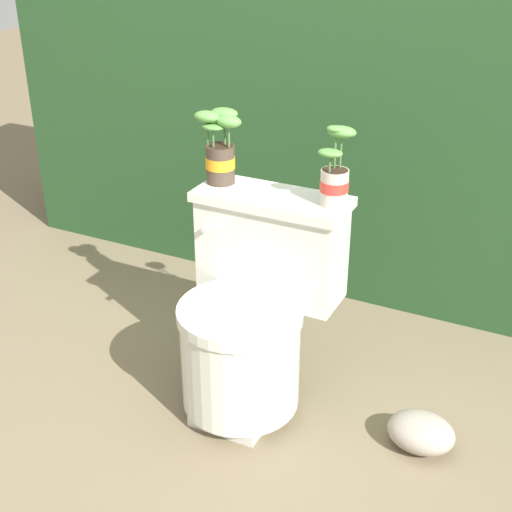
{
  "coord_description": "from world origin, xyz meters",
  "views": [
    {
      "loc": [
        0.8,
        -1.66,
        1.51
      ],
      "look_at": [
        -0.07,
        0.08,
        0.52
      ],
      "focal_mm": 50.0,
      "sensor_mm": 36.0,
      "label": 1
    }
  ],
  "objects": [
    {
      "name": "hedge_backdrop",
      "position": [
        0.0,
        1.12,
        0.66
      ],
      "size": [
        3.21,
        0.61,
        1.31
      ],
      "color": "#234723",
      "rests_on": "ground"
    },
    {
      "name": "potted_plant_midleft",
      "position": [
        0.13,
        0.21,
        0.77
      ],
      "size": [
        0.1,
        0.1,
        0.24
      ],
      "color": "beige",
      "rests_on": "toilet"
    },
    {
      "name": "toilet",
      "position": [
        -0.07,
        0.05,
        0.32
      ],
      "size": [
        0.49,
        0.52,
        0.68
      ],
      "color": "silver",
      "rests_on": "ground"
    },
    {
      "name": "garden_stone",
      "position": [
        0.5,
        0.06,
        0.06
      ],
      "size": [
        0.21,
        0.16,
        0.11
      ],
      "color": "#9E9384",
      "rests_on": "ground"
    },
    {
      "name": "ground_plane",
      "position": [
        0.0,
        0.0,
        0.0
      ],
      "size": [
        12.0,
        12.0,
        0.0
      ],
      "primitive_type": "plane",
      "color": "#75664C"
    },
    {
      "name": "potted_plant_left",
      "position": [
        -0.26,
        0.22,
        0.79
      ],
      "size": [
        0.15,
        0.1,
        0.24
      ],
      "color": "#47382D",
      "rests_on": "toilet"
    }
  ]
}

